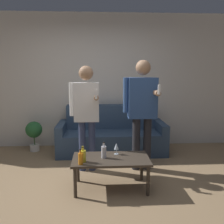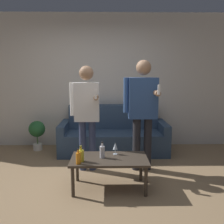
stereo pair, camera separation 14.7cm
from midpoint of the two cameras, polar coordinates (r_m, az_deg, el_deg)
name	(u,v)px [view 1 (the left image)]	position (r m, az deg, el deg)	size (l,w,h in m)	color
ground_plane	(91,190)	(3.49, -6.16, -17.26)	(16.00, 16.00, 0.00)	#997A56
wall_back	(92,81)	(5.18, -5.31, 7.04)	(8.00, 0.06, 2.70)	silver
couch	(111,136)	(4.88, -1.02, -5.44)	(2.04, 0.82, 0.89)	#334760
coffee_table	(111,161)	(3.37, -1.53, -11.23)	(1.01, 0.56, 0.42)	#3D3328
bottle_orange	(104,152)	(3.34, -3.16, -9.04)	(0.07, 0.07, 0.22)	silver
bottle_green	(83,156)	(3.23, -7.99, -9.89)	(0.08, 0.08, 0.20)	yellow
bottle_dark	(81,158)	(3.15, -8.56, -10.45)	(0.06, 0.06, 0.20)	orange
wine_glass_near	(116,146)	(3.47, -0.22, -7.90)	(0.07, 0.07, 0.16)	silver
person_standing_left	(86,109)	(3.85, -7.00, 0.63)	(0.45, 0.42, 1.64)	navy
person_standing_right	(142,106)	(3.88, 5.81, 1.26)	(0.52, 0.44, 1.73)	#232328
potted_plant	(34,132)	(5.13, -18.20, -4.30)	(0.32, 0.32, 0.59)	silver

